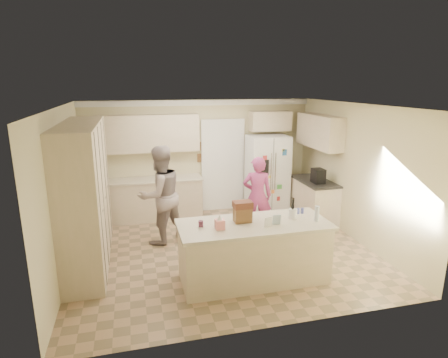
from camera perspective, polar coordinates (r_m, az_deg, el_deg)
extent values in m
cube|color=#A38261|center=(6.95, -0.10, -10.87)|extent=(5.20, 4.60, 0.02)
cube|color=white|center=(6.29, -0.11, 11.23)|extent=(5.20, 4.60, 0.02)
cube|color=beige|center=(8.70, -3.78, 3.42)|extent=(5.20, 0.02, 2.60)
cube|color=beige|center=(4.41, 7.23, -7.89)|extent=(5.20, 0.02, 2.60)
cube|color=beige|center=(6.41, -23.38, -1.80)|extent=(0.02, 4.60, 2.60)
cube|color=beige|center=(7.55, 19.51, 0.88)|extent=(0.02, 4.60, 2.60)
cube|color=white|center=(8.50, -3.86, 11.52)|extent=(5.20, 0.08, 0.12)
cube|color=beige|center=(6.59, -20.35, -2.22)|extent=(0.60, 2.60, 2.35)
cube|color=beige|center=(8.49, -10.97, -3.10)|extent=(2.20, 0.60, 0.88)
cube|color=beige|center=(8.35, -11.12, -0.11)|extent=(2.24, 0.63, 0.04)
cube|color=beige|center=(8.30, -11.51, 6.82)|extent=(2.20, 0.35, 0.80)
cube|color=black|center=(8.84, -0.21, 1.97)|extent=(0.90, 0.06, 2.10)
cube|color=white|center=(8.80, -0.16, 1.92)|extent=(1.02, 0.03, 2.22)
cube|color=brown|center=(8.62, -3.63, 5.01)|extent=(0.15, 0.02, 0.20)
cube|color=brown|center=(8.67, -3.60, 3.25)|extent=(0.15, 0.02, 0.20)
cube|color=white|center=(8.73, 6.59, 0.71)|extent=(0.91, 0.71, 1.80)
cube|color=gray|center=(8.41, 7.43, 0.14)|extent=(0.02, 0.02, 1.78)
cube|color=black|center=(8.27, 6.09, 1.71)|extent=(0.22, 0.03, 0.35)
cylinder|color=silver|center=(8.34, 7.18, 1.10)|extent=(0.02, 0.02, 0.85)
cylinder|color=silver|center=(8.38, 7.82, 1.13)|extent=(0.02, 0.02, 0.85)
cube|color=beige|center=(8.85, 7.04, 8.77)|extent=(0.95, 0.35, 0.45)
cube|color=beige|center=(8.44, 13.56, -3.34)|extent=(0.60, 1.20, 0.88)
cube|color=#2D2B28|center=(8.31, 13.68, -0.32)|extent=(0.63, 1.24, 0.04)
cube|color=beige|center=(8.35, 14.31, 7.06)|extent=(0.35, 1.50, 0.70)
cube|color=black|center=(8.08, 14.15, 0.47)|extent=(0.22, 0.28, 0.30)
cube|color=beige|center=(5.86, 4.49, -11.13)|extent=(2.20, 0.90, 0.88)
cube|color=beige|center=(5.67, 4.58, -6.94)|extent=(2.28, 0.96, 0.05)
cylinder|color=white|center=(5.91, 10.45, -5.21)|extent=(0.13, 0.13, 0.15)
cube|color=#E8837F|center=(5.41, -0.64, -6.92)|extent=(0.13, 0.13, 0.14)
cone|color=white|center=(5.37, -0.64, -5.83)|extent=(0.08, 0.08, 0.08)
cube|color=brown|center=(5.67, 2.84, -5.46)|extent=(0.26, 0.18, 0.22)
cube|color=#592D1E|center=(5.62, 2.86, -3.93)|extent=(0.28, 0.20, 0.10)
cylinder|color=#59263F|center=(5.50, -3.55, -6.83)|extent=(0.07, 0.07, 0.09)
cube|color=white|center=(5.51, 6.75, -6.50)|extent=(0.12, 0.06, 0.16)
cube|color=silver|center=(5.60, 8.02, -6.17)|extent=(0.12, 0.05, 0.16)
cylinder|color=silver|center=(5.86, 13.96, -5.13)|extent=(0.07, 0.07, 0.24)
cylinder|color=#474E9D|center=(6.13, 11.24, -4.81)|extent=(0.05, 0.05, 0.09)
cylinder|color=#474E9D|center=(6.16, 11.83, -4.75)|extent=(0.05, 0.05, 0.09)
imported|color=#999491|center=(7.08, -9.69, -2.43)|extent=(1.13, 1.05, 1.86)
imported|color=#C14D95|center=(7.47, 5.07, -2.52)|extent=(0.66, 0.52, 1.58)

